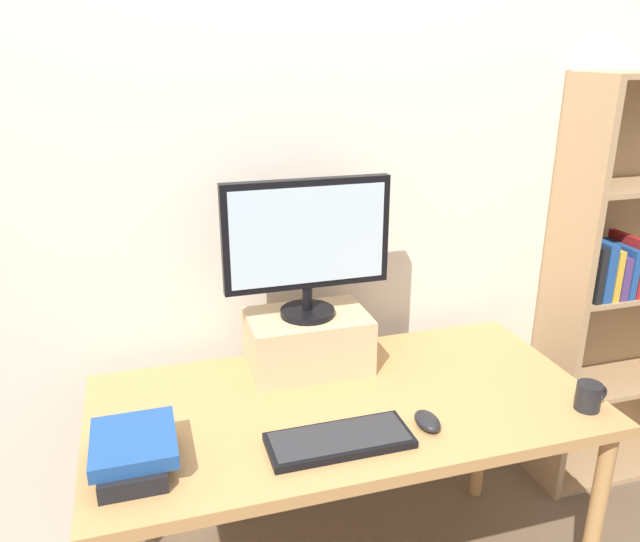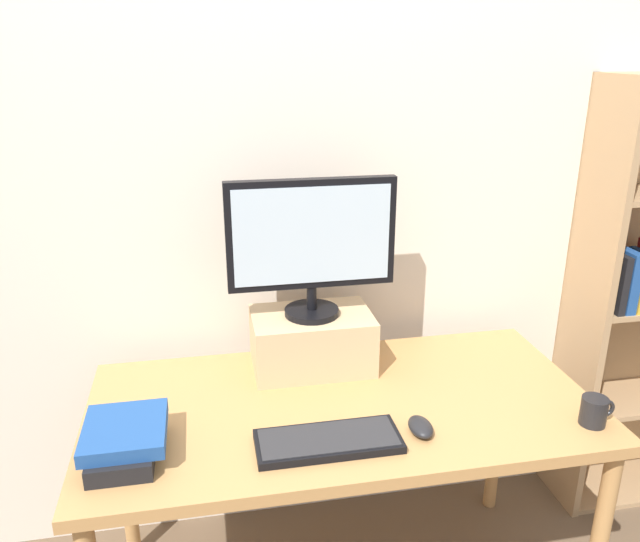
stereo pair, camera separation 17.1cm
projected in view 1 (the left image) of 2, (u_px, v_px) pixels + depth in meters
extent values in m
cube|color=beige|center=(299.00, 189.00, 2.15)|extent=(7.00, 0.08, 2.60)
cube|color=#B7844C|center=(344.00, 405.00, 1.88)|extent=(1.50, 0.75, 0.04)
cylinder|color=#B7844C|center=(593.00, 532.00, 1.91)|extent=(0.05, 0.05, 0.73)
cylinder|color=#B7844C|center=(117.00, 485.00, 2.11)|extent=(0.05, 0.05, 0.73)
cylinder|color=#B7844C|center=(483.00, 418.00, 2.49)|extent=(0.05, 0.05, 0.73)
cube|color=tan|center=(563.00, 299.00, 2.41)|extent=(0.03, 0.28, 1.68)
cube|color=tan|center=(613.00, 279.00, 2.63)|extent=(0.72, 0.01, 1.68)
cube|color=tan|center=(604.00, 462.00, 2.79)|extent=(0.67, 0.27, 0.02)
cube|color=tan|center=(620.00, 380.00, 2.65)|extent=(0.67, 0.27, 0.02)
cube|color=tan|center=(637.00, 288.00, 2.50)|extent=(0.67, 0.27, 0.02)
cube|color=black|center=(585.00, 269.00, 2.36)|extent=(0.03, 0.20, 0.22)
cube|color=navy|center=(594.00, 267.00, 2.37)|extent=(0.04, 0.20, 0.23)
cube|color=gold|center=(602.00, 270.00, 2.38)|extent=(0.03, 0.20, 0.20)
cube|color=#4C336B|center=(609.00, 272.00, 2.40)|extent=(0.03, 0.20, 0.17)
cube|color=navy|center=(617.00, 268.00, 2.40)|extent=(0.03, 0.20, 0.19)
cube|color=maroon|center=(625.00, 263.00, 2.41)|extent=(0.03, 0.20, 0.23)
cube|color=silver|center=(633.00, 267.00, 2.43)|extent=(0.04, 0.20, 0.19)
cube|color=tan|center=(308.00, 341.00, 2.04)|extent=(0.39, 0.25, 0.19)
cylinder|color=black|center=(307.00, 312.00, 2.01)|extent=(0.18, 0.18, 0.02)
cylinder|color=black|center=(307.00, 298.00, 1.99)|extent=(0.03, 0.03, 0.08)
cube|color=black|center=(307.00, 234.00, 1.92)|extent=(0.53, 0.04, 0.35)
cube|color=silver|center=(309.00, 236.00, 1.90)|extent=(0.49, 0.00, 0.30)
cube|color=black|center=(339.00, 441.00, 1.66)|extent=(0.39, 0.16, 0.02)
cube|color=#28282B|center=(339.00, 437.00, 1.66)|extent=(0.36, 0.14, 0.00)
ellipsoid|color=black|center=(427.00, 421.00, 1.74)|extent=(0.06, 0.10, 0.04)
cube|color=black|center=(132.00, 460.00, 1.56)|extent=(0.16, 0.25, 0.05)
cube|color=navy|center=(134.00, 443.00, 1.56)|extent=(0.21, 0.23, 0.04)
cylinder|color=black|center=(588.00, 396.00, 1.81)|extent=(0.07, 0.07, 0.08)
torus|color=black|center=(599.00, 393.00, 1.82)|extent=(0.05, 0.01, 0.05)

